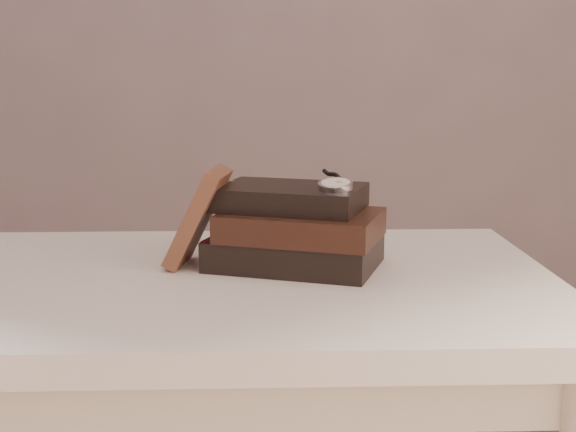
{
  "coord_description": "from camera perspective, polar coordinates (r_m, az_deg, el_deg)",
  "views": [
    {
      "loc": [
        0.09,
        -0.71,
        1.04
      ],
      "look_at": [
        0.13,
        0.4,
        0.82
      ],
      "focal_mm": 48.68,
      "sensor_mm": 36.0,
      "label": 1
    }
  ],
  "objects": [
    {
      "name": "journal",
      "position": [
        1.14,
        -6.59,
        -0.07
      ],
      "size": [
        0.1,
        0.11,
        0.15
      ],
      "primitive_type": "cube",
      "rotation": [
        0.0,
        0.46,
        -0.17
      ],
      "color": "#46261B",
      "rests_on": "table"
    },
    {
      "name": "table",
      "position": [
        1.13,
        -6.34,
        -8.84
      ],
      "size": [
        1.0,
        0.6,
        0.75
      ],
      "color": "silver",
      "rests_on": "ground"
    },
    {
      "name": "eyeglasses",
      "position": [
        1.23,
        -2.13,
        0.53
      ],
      "size": [
        0.13,
        0.14,
        0.05
      ],
      "color": "silver",
      "rests_on": "book_stack"
    },
    {
      "name": "pocket_watch",
      "position": [
        1.1,
        3.47,
        2.35
      ],
      "size": [
        0.06,
        0.15,
        0.02
      ],
      "color": "silver",
      "rests_on": "book_stack"
    },
    {
      "name": "book_stack",
      "position": [
        1.13,
        0.57,
        -0.99
      ],
      "size": [
        0.28,
        0.23,
        0.12
      ],
      "color": "black",
      "rests_on": "table"
    }
  ]
}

